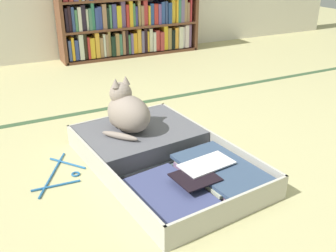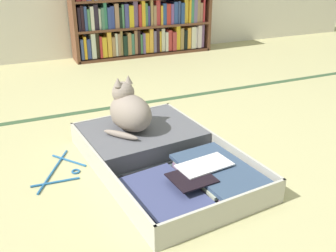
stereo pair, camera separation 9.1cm
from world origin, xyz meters
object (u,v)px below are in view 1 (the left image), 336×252
at_px(bookshelf, 130,14).
at_px(black_cat, 127,111).
at_px(open_suitcase, 158,153).
at_px(clothes_hanger, 60,174).

height_order(bookshelf, black_cat, bookshelf).
height_order(open_suitcase, black_cat, black_cat).
distance_m(bookshelf, black_cat, 2.01).
xyz_separation_m(black_cat, clothes_hanger, (-0.38, -0.10, -0.21)).
xyz_separation_m(open_suitcase, clothes_hanger, (-0.46, 0.09, -0.04)).
height_order(black_cat, clothes_hanger, black_cat).
bearing_deg(open_suitcase, clothes_hanger, 168.49).
bearing_deg(clothes_hanger, open_suitcase, -11.51).
xyz_separation_m(bookshelf, black_cat, (-0.76, -1.85, -0.18)).
bearing_deg(clothes_hanger, black_cat, 14.55).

